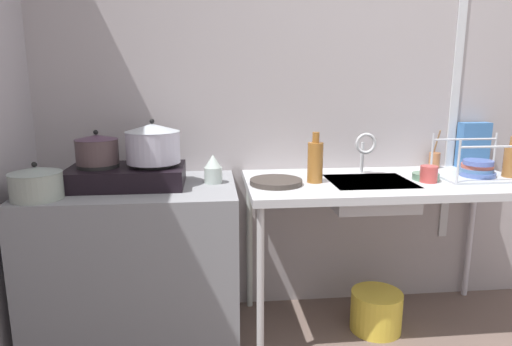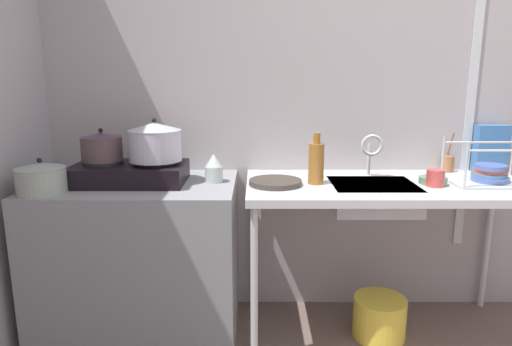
{
  "view_description": "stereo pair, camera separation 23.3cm",
  "coord_description": "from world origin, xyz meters",
  "px_view_note": "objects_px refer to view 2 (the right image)",
  "views": [
    {
      "loc": [
        -1.06,
        -1.01,
        1.41
      ],
      "look_at": [
        -0.83,
        1.26,
        0.91
      ],
      "focal_mm": 31.45,
      "sensor_mm": 36.0,
      "label": 1
    },
    {
      "loc": [
        -0.83,
        -1.02,
        1.41
      ],
      "look_at": [
        -0.83,
        1.26,
        0.91
      ],
      "focal_mm": 31.45,
      "sensor_mm": 36.0,
      "label": 2
    }
  ],
  "objects_px": {
    "frying_pan": "(275,182)",
    "utensil_jar": "(448,163)",
    "cup_by_rack": "(435,178)",
    "bottle_by_sink": "(316,162)",
    "bucket_on_floor": "(379,317)",
    "sink_basin": "(372,196)",
    "pot_on_left_burner": "(102,147)",
    "faucet": "(371,148)",
    "pot_on_right_burner": "(155,142)",
    "percolator": "(214,168)",
    "cereal_box": "(491,149)",
    "pot_beside_stove": "(41,178)",
    "dish_rack": "(489,175)",
    "small_bowl_on_drainboard": "(433,180)",
    "stove": "(130,173)"
  },
  "relations": [
    {
      "from": "pot_on_right_burner",
      "to": "utensil_jar",
      "type": "relative_size",
      "value": 1.16
    },
    {
      "from": "frying_pan",
      "to": "percolator",
      "type": "bearing_deg",
      "value": 168.67
    },
    {
      "from": "cup_by_rack",
      "to": "bottle_by_sink",
      "type": "height_order",
      "value": "bottle_by_sink"
    },
    {
      "from": "faucet",
      "to": "cup_by_rack",
      "type": "height_order",
      "value": "faucet"
    },
    {
      "from": "frying_pan",
      "to": "utensil_jar",
      "type": "distance_m",
      "value": 1.07
    },
    {
      "from": "frying_pan",
      "to": "utensil_jar",
      "type": "height_order",
      "value": "utensil_jar"
    },
    {
      "from": "pot_on_left_burner",
      "to": "utensil_jar",
      "type": "height_order",
      "value": "pot_on_left_burner"
    },
    {
      "from": "dish_rack",
      "to": "cup_by_rack",
      "type": "bearing_deg",
      "value": -168.49
    },
    {
      "from": "pot_on_right_burner",
      "to": "sink_basin",
      "type": "bearing_deg",
      "value": -0.95
    },
    {
      "from": "stove",
      "to": "pot_beside_stove",
      "type": "relative_size",
      "value": 2.45
    },
    {
      "from": "percolator",
      "to": "bucket_on_floor",
      "type": "bearing_deg",
      "value": -4.33
    },
    {
      "from": "stove",
      "to": "bottle_by_sink",
      "type": "distance_m",
      "value": 0.97
    },
    {
      "from": "percolator",
      "to": "bottle_by_sink",
      "type": "height_order",
      "value": "bottle_by_sink"
    },
    {
      "from": "pot_beside_stove",
      "to": "bucket_on_floor",
      "type": "distance_m",
      "value": 1.89
    },
    {
      "from": "pot_on_left_burner",
      "to": "faucet",
      "type": "bearing_deg",
      "value": 6.19
    },
    {
      "from": "cereal_box",
      "to": "bucket_on_floor",
      "type": "distance_m",
      "value": 1.16
    },
    {
      "from": "sink_basin",
      "to": "pot_on_left_burner",
      "type": "bearing_deg",
      "value": 179.23
    },
    {
      "from": "pot_on_right_burner",
      "to": "cup_by_rack",
      "type": "bearing_deg",
      "value": -2.91
    },
    {
      "from": "pot_on_left_burner",
      "to": "bucket_on_floor",
      "type": "bearing_deg",
      "value": -1.78
    },
    {
      "from": "stove",
      "to": "pot_on_left_burner",
      "type": "bearing_deg",
      "value": 180.0
    },
    {
      "from": "cereal_box",
      "to": "pot_beside_stove",
      "type": "bearing_deg",
      "value": -168.9
    },
    {
      "from": "pot_on_right_burner",
      "to": "bucket_on_floor",
      "type": "distance_m",
      "value": 1.54
    },
    {
      "from": "dish_rack",
      "to": "bucket_on_floor",
      "type": "bearing_deg",
      "value": -176.2
    },
    {
      "from": "pot_on_left_burner",
      "to": "faucet",
      "type": "height_order",
      "value": "pot_on_left_burner"
    },
    {
      "from": "faucet",
      "to": "bucket_on_floor",
      "type": "distance_m",
      "value": 0.93
    },
    {
      "from": "sink_basin",
      "to": "cup_by_rack",
      "type": "height_order",
      "value": "cup_by_rack"
    },
    {
      "from": "pot_on_left_burner",
      "to": "bucket_on_floor",
      "type": "relative_size",
      "value": 0.74
    },
    {
      "from": "percolator",
      "to": "utensil_jar",
      "type": "bearing_deg",
      "value": 11.0
    },
    {
      "from": "cup_by_rack",
      "to": "bottle_by_sink",
      "type": "bearing_deg",
      "value": 174.46
    },
    {
      "from": "pot_beside_stove",
      "to": "dish_rack",
      "type": "bearing_deg",
      "value": 5.07
    },
    {
      "from": "utensil_jar",
      "to": "bucket_on_floor",
      "type": "bearing_deg",
      "value": -143.42
    },
    {
      "from": "dish_rack",
      "to": "utensil_jar",
      "type": "relative_size",
      "value": 1.69
    },
    {
      "from": "faucet",
      "to": "bucket_on_floor",
      "type": "height_order",
      "value": "faucet"
    },
    {
      "from": "percolator",
      "to": "small_bowl_on_drainboard",
      "type": "distance_m",
      "value": 1.14
    },
    {
      "from": "sink_basin",
      "to": "faucet",
      "type": "height_order",
      "value": "faucet"
    },
    {
      "from": "pot_on_left_burner",
      "to": "utensil_jar",
      "type": "distance_m",
      "value": 1.94
    },
    {
      "from": "cup_by_rack",
      "to": "small_bowl_on_drainboard",
      "type": "bearing_deg",
      "value": 78.66
    },
    {
      "from": "percolator",
      "to": "bottle_by_sink",
      "type": "bearing_deg",
      "value": -3.97
    },
    {
      "from": "frying_pan",
      "to": "bucket_on_floor",
      "type": "xyz_separation_m",
      "value": [
        0.58,
        -0.0,
        -0.76
      ]
    },
    {
      "from": "sink_basin",
      "to": "utensil_jar",
      "type": "xyz_separation_m",
      "value": [
        0.51,
        0.3,
        0.12
      ]
    },
    {
      "from": "percolator",
      "to": "utensil_jar",
      "type": "relative_size",
      "value": 0.64
    },
    {
      "from": "stove",
      "to": "cereal_box",
      "type": "height_order",
      "value": "cereal_box"
    },
    {
      "from": "cup_by_rack",
      "to": "cereal_box",
      "type": "relative_size",
      "value": 0.33
    },
    {
      "from": "small_bowl_on_drainboard",
      "to": "faucet",
      "type": "bearing_deg",
      "value": 148.16
    },
    {
      "from": "small_bowl_on_drainboard",
      "to": "utensil_jar",
      "type": "distance_m",
      "value": 0.37
    },
    {
      "from": "pot_on_left_burner",
      "to": "faucet",
      "type": "distance_m",
      "value": 1.44
    },
    {
      "from": "sink_basin",
      "to": "bottle_by_sink",
      "type": "height_order",
      "value": "bottle_by_sink"
    },
    {
      "from": "utensil_jar",
      "to": "sink_basin",
      "type": "bearing_deg",
      "value": -149.39
    },
    {
      "from": "bottle_by_sink",
      "to": "cereal_box",
      "type": "height_order",
      "value": "cereal_box"
    },
    {
      "from": "small_bowl_on_drainboard",
      "to": "bottle_by_sink",
      "type": "bearing_deg",
      "value": 179.43
    }
  ]
}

